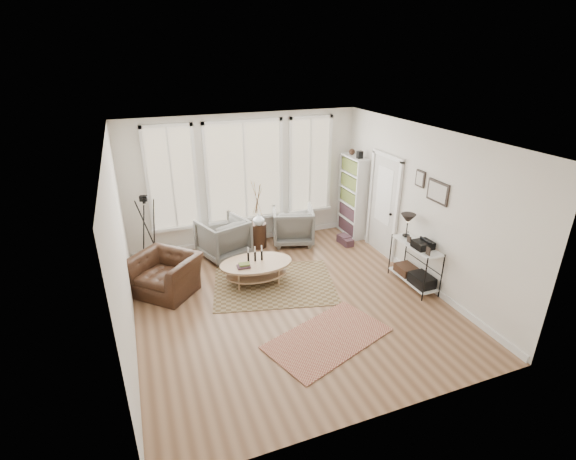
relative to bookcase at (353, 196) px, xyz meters
name	(u,v)px	position (x,y,z in m)	size (l,w,h in m)	color
room	(290,226)	(-2.42, -2.20, 0.47)	(5.50, 5.54, 2.90)	#8E6648
bay_window	(245,174)	(-2.44, 0.49, 0.65)	(4.14, 0.12, 2.24)	tan
door	(384,203)	(0.13, -1.08, 0.17)	(0.09, 1.06, 2.22)	silver
bookcase	(353,196)	(0.00, 0.00, 0.00)	(0.31, 0.85, 2.06)	white
low_shelf	(415,260)	(-0.06, -2.52, -0.44)	(0.38, 1.08, 1.30)	white
wall_art	(433,188)	(0.14, -2.49, 0.92)	(0.04, 0.88, 0.44)	black
rug_main	(274,284)	(-2.50, -1.59, -0.95)	(2.24, 1.68, 0.01)	brown
rug_runner	(328,338)	(-2.26, -3.42, -0.94)	(1.89, 1.05, 0.01)	maroon
coffee_table	(256,267)	(-2.80, -1.40, -0.62)	(1.42, 0.96, 0.63)	tan
armchair_left	(223,238)	(-3.12, -0.07, -0.53)	(0.90, 0.93, 0.85)	slate
armchair_right	(293,225)	(-1.48, 0.06, -0.54)	(0.89, 0.92, 0.84)	slate
side_table	(257,215)	(-2.29, 0.12, -0.20)	(0.37, 0.37, 1.57)	#382014
vase	(259,219)	(-2.29, 0.03, -0.26)	(0.25, 0.25, 0.26)	silver
accent_chair	(165,274)	(-4.43, -1.11, -0.60)	(1.09, 0.95, 0.71)	#382014
tripod_camera	(149,234)	(-4.59, 0.08, -0.27)	(0.53, 0.53, 1.50)	black
book_stack_near	(344,239)	(-0.39, -0.40, -0.86)	(0.22, 0.29, 0.18)	maroon
book_stack_far	(347,242)	(-0.39, -0.56, -0.87)	(0.20, 0.26, 0.16)	maroon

